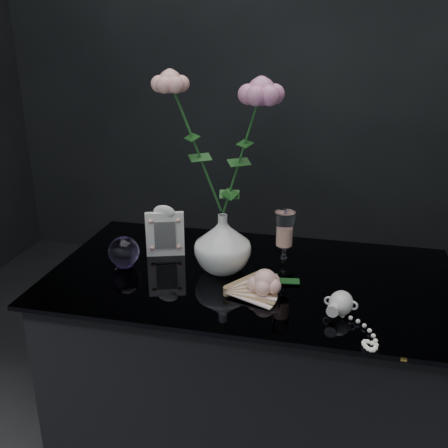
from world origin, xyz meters
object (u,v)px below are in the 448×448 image
(paperweight, at_px, (124,252))
(pearl_jar, at_px, (341,302))
(vase, at_px, (223,243))
(picture_frame, at_px, (165,231))
(wine_glass, at_px, (284,243))
(loose_rose, at_px, (265,282))

(paperweight, xyz_separation_m, pearl_jar, (0.58, -0.12, -0.01))
(vase, xyz_separation_m, paperweight, (-0.27, -0.03, -0.04))
(vase, distance_m, picture_frame, 0.19)
(wine_glass, distance_m, pearl_jar, 0.24)
(paperweight, relative_size, loose_rose, 0.45)
(paperweight, bearing_deg, picture_frame, 46.96)
(picture_frame, distance_m, pearl_jar, 0.54)
(vase, relative_size, loose_rose, 0.85)
(wine_glass, xyz_separation_m, pearl_jar, (0.15, -0.17, -0.06))
(loose_rose, distance_m, pearl_jar, 0.19)
(picture_frame, distance_m, paperweight, 0.13)
(picture_frame, xyz_separation_m, paperweight, (-0.09, -0.09, -0.03))
(paperweight, height_order, loose_rose, paperweight)
(pearl_jar, bearing_deg, loose_rose, 173.13)
(paperweight, bearing_deg, vase, 7.26)
(picture_frame, xyz_separation_m, pearl_jar, (0.49, -0.22, -0.05))
(pearl_jar, bearing_deg, wine_glass, 141.07)
(vase, bearing_deg, pearl_jar, -26.69)
(wine_glass, xyz_separation_m, loose_rose, (-0.03, -0.12, -0.05))
(wine_glass, distance_m, loose_rose, 0.13)
(vase, xyz_separation_m, loose_rose, (0.13, -0.10, -0.05))
(paperweight, distance_m, pearl_jar, 0.59)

